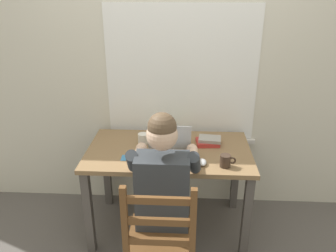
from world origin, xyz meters
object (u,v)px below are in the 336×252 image
at_px(seated_person, 164,185).
at_px(landscape_photo_print, 130,158).
at_px(wooden_chair, 161,241).
at_px(coffee_mug_dark, 226,161).
at_px(book_stack_main, 208,141).
at_px(laptop, 169,151).
at_px(coffee_mug_white, 143,139).
at_px(book_stack_side, 176,139).
at_px(desk, 169,161).
at_px(computer_mouse, 202,162).

distance_m(seated_person, landscape_photo_print, 0.39).
xyz_separation_m(wooden_chair, coffee_mug_dark, (0.43, 0.47, 0.32)).
bearing_deg(coffee_mug_dark, landscape_photo_print, 172.86).
height_order(wooden_chair, book_stack_main, wooden_chair).
bearing_deg(wooden_chair, coffee_mug_dark, 47.92).
bearing_deg(laptop, coffee_mug_white, 134.39).
bearing_deg(coffee_mug_white, wooden_chair, -76.21).
bearing_deg(coffee_mug_white, book_stack_main, 1.85).
bearing_deg(laptop, book_stack_side, 80.50).
height_order(desk, wooden_chair, wooden_chair).
bearing_deg(book_stack_side, coffee_mug_dark, -47.12).
bearing_deg(laptop, landscape_photo_print, -174.77).
bearing_deg(book_stack_side, laptop, -99.50).
xyz_separation_m(coffee_mug_dark, landscape_photo_print, (-0.70, 0.09, -0.04)).
distance_m(seated_person, book_stack_side, 0.59).
bearing_deg(coffee_mug_white, landscape_photo_print, -106.06).
bearing_deg(book_stack_side, desk, -109.90).
distance_m(wooden_chair, coffee_mug_dark, 0.71).
bearing_deg(laptop, wooden_chair, -91.78).
xyz_separation_m(laptop, coffee_mug_dark, (0.41, -0.11, -0.01)).
bearing_deg(book_stack_side, coffee_mug_white, -168.05).
relative_size(coffee_mug_dark, landscape_photo_print, 0.87).
relative_size(wooden_chair, book_stack_main, 4.64).
bearing_deg(wooden_chair, computer_mouse, 61.85).
bearing_deg(computer_mouse, landscape_photo_print, 172.97).
xyz_separation_m(book_stack_side, landscape_photo_print, (-0.33, -0.30, -0.02)).
relative_size(desk, computer_mouse, 12.78).
relative_size(desk, landscape_photo_print, 9.83).
height_order(coffee_mug_dark, landscape_photo_print, coffee_mug_dark).
bearing_deg(coffee_mug_dark, seated_person, -155.84).
distance_m(computer_mouse, landscape_photo_print, 0.54).
bearing_deg(coffee_mug_white, seated_person, -69.36).
height_order(computer_mouse, book_stack_main, book_stack_main).
distance_m(desk, computer_mouse, 0.36).
distance_m(book_stack_main, landscape_photo_print, 0.65).
relative_size(computer_mouse, coffee_mug_white, 0.84).
bearing_deg(book_stack_main, wooden_chair, -111.60).
bearing_deg(laptop, desk, 92.79).
distance_m(coffee_mug_dark, book_stack_main, 0.37).
relative_size(desk, wooden_chair, 1.34).
height_order(coffee_mug_white, book_stack_side, coffee_mug_white).
height_order(wooden_chair, landscape_photo_print, wooden_chair).
bearing_deg(book_stack_side, wooden_chair, -94.28).
bearing_deg(desk, landscape_photo_print, -150.76).
relative_size(laptop, landscape_photo_print, 2.54).
distance_m(desk, book_stack_side, 0.20).
distance_m(coffee_mug_dark, landscape_photo_print, 0.70).
distance_m(desk, coffee_mug_dark, 0.51).
height_order(laptop, coffee_mug_white, laptop).
bearing_deg(book_stack_main, desk, -161.23).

